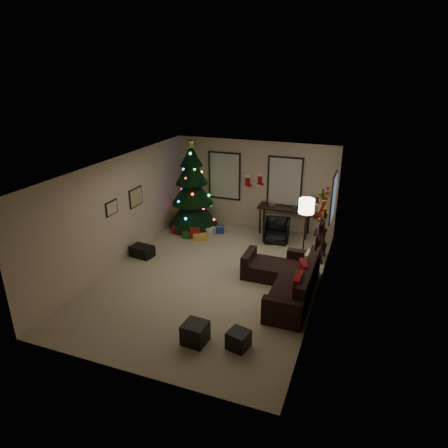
# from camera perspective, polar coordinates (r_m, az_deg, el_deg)

# --- Properties ---
(floor) EXTENTS (7.00, 7.00, 0.00)m
(floor) POSITION_cam_1_polar(r_m,az_deg,el_deg) (9.77, -1.79, -7.43)
(floor) COLOR tan
(floor) RESTS_ON ground
(ceiling) EXTENTS (7.00, 7.00, 0.00)m
(ceiling) POSITION_cam_1_polar(r_m,az_deg,el_deg) (8.78, -2.00, 8.15)
(ceiling) COLOR white
(ceiling) RESTS_ON floor
(wall_back) EXTENTS (5.00, 0.00, 5.00)m
(wall_back) POSITION_cam_1_polar(r_m,az_deg,el_deg) (12.33, 4.30, 5.60)
(wall_back) COLOR beige
(wall_back) RESTS_ON floor
(wall_front) EXTENTS (5.00, 0.00, 5.00)m
(wall_front) POSITION_cam_1_polar(r_m,az_deg,el_deg) (6.44, -13.97, -10.93)
(wall_front) COLOR beige
(wall_front) RESTS_ON floor
(wall_left) EXTENTS (0.00, 7.00, 7.00)m
(wall_left) POSITION_cam_1_polar(r_m,az_deg,el_deg) (10.35, -14.82, 1.74)
(wall_left) COLOR beige
(wall_left) RESTS_ON floor
(wall_right) EXTENTS (0.00, 7.00, 7.00)m
(wall_right) POSITION_cam_1_polar(r_m,az_deg,el_deg) (8.62, 13.68, -2.21)
(wall_right) COLOR beige
(wall_right) RESTS_ON floor
(window_back_left) EXTENTS (1.05, 0.06, 1.50)m
(window_back_left) POSITION_cam_1_polar(r_m,az_deg,el_deg) (12.53, 0.09, 6.88)
(window_back_left) COLOR #728CB2
(window_back_left) RESTS_ON wall_back
(window_back_right) EXTENTS (1.05, 0.06, 1.50)m
(window_back_right) POSITION_cam_1_polar(r_m,az_deg,el_deg) (12.03, 8.65, 5.99)
(window_back_right) COLOR #728CB2
(window_back_right) RESTS_ON wall_back
(window_right_wall) EXTENTS (0.06, 0.90, 1.30)m
(window_right_wall) POSITION_cam_1_polar(r_m,az_deg,el_deg) (10.96, 15.38, 3.63)
(window_right_wall) COLOR #728CB2
(window_right_wall) RESTS_ON wall_right
(christmas_tree) EXTENTS (1.53, 1.53, 2.84)m
(christmas_tree) POSITION_cam_1_polar(r_m,az_deg,el_deg) (12.15, -4.53, 4.51)
(christmas_tree) COLOR black
(christmas_tree) RESTS_ON floor
(presents) EXTENTS (1.50, 1.01, 0.30)m
(presents) POSITION_cam_1_polar(r_m,az_deg,el_deg) (12.08, -4.03, -0.95)
(presents) COLOR maroon
(presents) RESTS_ON floor
(sofa) EXTENTS (1.72, 2.52, 0.83)m
(sofa) POSITION_cam_1_polar(r_m,az_deg,el_deg) (9.14, 9.07, -8.01)
(sofa) COLOR black
(sofa) RESTS_ON floor
(pillow_red_a) EXTENTS (0.14, 0.49, 0.49)m
(pillow_red_a) POSITION_cam_1_polar(r_m,az_deg,el_deg) (8.24, 10.45, -8.68)
(pillow_red_a) COLOR maroon
(pillow_red_a) RESTS_ON sofa
(pillow_red_b) EXTENTS (0.28, 0.45, 0.44)m
(pillow_red_b) POSITION_cam_1_polar(r_m,az_deg,el_deg) (8.79, 11.23, -6.67)
(pillow_red_b) COLOR maroon
(pillow_red_b) RESTS_ON sofa
(pillow_cream) EXTENTS (0.14, 0.39, 0.38)m
(pillow_cream) POSITION_cam_1_polar(r_m,az_deg,el_deg) (9.34, 11.89, -5.01)
(pillow_cream) COLOR beige
(pillow_cream) RESTS_ON sofa
(ottoman_near) EXTENTS (0.45, 0.45, 0.40)m
(ottoman_near) POSITION_cam_1_polar(r_m,az_deg,el_deg) (7.59, -4.13, -15.23)
(ottoman_near) COLOR black
(ottoman_near) RESTS_ON floor
(ottoman_far) EXTENTS (0.43, 0.43, 0.34)m
(ottoman_far) POSITION_cam_1_polar(r_m,az_deg,el_deg) (7.48, 2.07, -16.14)
(ottoman_far) COLOR black
(ottoman_far) RESTS_ON floor
(desk) EXTENTS (1.57, 0.56, 0.85)m
(desk) POSITION_cam_1_polar(r_m,az_deg,el_deg) (12.01, 8.66, 1.95)
(desk) COLOR black
(desk) RESTS_ON floor
(desk_chair) EXTENTS (0.74, 0.71, 0.68)m
(desk_chair) POSITION_cam_1_polar(r_m,az_deg,el_deg) (11.58, 7.48, -0.91)
(desk_chair) COLOR black
(desk_chair) RESTS_ON floor
(bookshelf) EXTENTS (0.30, 0.54, 1.85)m
(bookshelf) POSITION_cam_1_polar(r_m,az_deg,el_deg) (10.49, 13.72, -0.53)
(bookshelf) COLOR black
(bookshelf) RESTS_ON floor
(potted_plant) EXTENTS (0.57, 0.56, 0.48)m
(potted_plant) POSITION_cam_1_polar(r_m,az_deg,el_deg) (10.06, 14.07, 3.98)
(potted_plant) COLOR #4C4C4C
(potted_plant) RESTS_ON bookshelf
(floor_lamp) EXTENTS (0.38, 0.38, 1.78)m
(floor_lamp) POSITION_cam_1_polar(r_m,az_deg,el_deg) (9.87, 11.63, 1.89)
(floor_lamp) COLOR black
(floor_lamp) RESTS_ON floor
(art_map) EXTENTS (0.04, 0.60, 0.50)m
(art_map) POSITION_cam_1_polar(r_m,az_deg,el_deg) (10.91, -12.45, 3.76)
(art_map) COLOR black
(art_map) RESTS_ON wall_left
(art_abstract) EXTENTS (0.04, 0.45, 0.35)m
(art_abstract) POSITION_cam_1_polar(r_m,az_deg,el_deg) (10.06, -15.73, 2.22)
(art_abstract) COLOR black
(art_abstract) RESTS_ON wall_left
(gallery) EXTENTS (0.03, 1.25, 0.54)m
(gallery) POSITION_cam_1_polar(r_m,az_deg,el_deg) (8.47, 13.62, -1.01)
(gallery) COLOR black
(gallery) RESTS_ON wall_right
(garland) EXTENTS (0.08, 1.90, 0.30)m
(garland) POSITION_cam_1_polar(r_m,az_deg,el_deg) (8.26, 13.72, 2.51)
(garland) COLOR #A5140C
(garland) RESTS_ON wall_right
(stocking_left) EXTENTS (0.20, 0.05, 0.36)m
(stocking_left) POSITION_cam_1_polar(r_m,az_deg,el_deg) (12.15, 3.44, 6.22)
(stocking_left) COLOR #990F0C
(stocking_left) RESTS_ON wall_back
(stocking_right) EXTENTS (0.20, 0.05, 0.36)m
(stocking_right) POSITION_cam_1_polar(r_m,az_deg,el_deg) (12.23, 5.19, 6.40)
(stocking_right) COLOR #990F0C
(stocking_right) RESTS_ON wall_back
(storage_bin) EXTENTS (0.63, 0.46, 0.29)m
(storage_bin) POSITION_cam_1_polar(r_m,az_deg,el_deg) (10.88, -11.57, -3.83)
(storage_bin) COLOR black
(storage_bin) RESTS_ON floor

